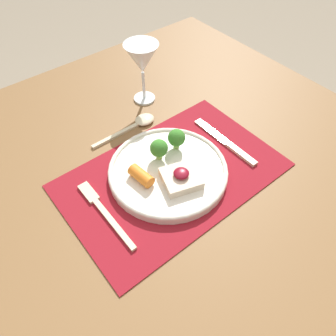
% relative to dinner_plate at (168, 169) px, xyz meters
% --- Properties ---
extents(ground_plane, '(8.00, 8.00, 0.00)m').
position_rel_dinner_plate_xyz_m(ground_plane, '(0.01, -0.01, -0.77)').
color(ground_plane, gray).
extents(dining_table, '(1.15, 1.17, 0.75)m').
position_rel_dinner_plate_xyz_m(dining_table, '(0.01, -0.01, -0.11)').
color(dining_table, brown).
rests_on(dining_table, ground_plane).
extents(placemat, '(0.50, 0.32, 0.00)m').
position_rel_dinner_plate_xyz_m(placemat, '(0.01, -0.01, -0.02)').
color(placemat, maroon).
rests_on(placemat, dining_table).
extents(dinner_plate, '(0.27, 0.27, 0.07)m').
position_rel_dinner_plate_xyz_m(dinner_plate, '(0.00, 0.00, 0.00)').
color(dinner_plate, silver).
rests_on(dinner_plate, placemat).
extents(fork, '(0.02, 0.20, 0.01)m').
position_rel_dinner_plate_xyz_m(fork, '(-0.17, 0.01, -0.01)').
color(fork, beige).
rests_on(fork, placemat).
extents(knife, '(0.02, 0.20, 0.01)m').
position_rel_dinner_plate_xyz_m(knife, '(0.18, -0.02, -0.01)').
color(knife, beige).
rests_on(knife, placemat).
extents(spoon, '(0.19, 0.04, 0.02)m').
position_rel_dinner_plate_xyz_m(spoon, '(0.05, 0.18, -0.01)').
color(spoon, beige).
rests_on(spoon, dining_table).
extents(wine_glass_near, '(0.09, 0.09, 0.17)m').
position_rel_dinner_plate_xyz_m(wine_glass_near, '(0.12, 0.26, 0.11)').
color(wine_glass_near, white).
rests_on(wine_glass_near, dining_table).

